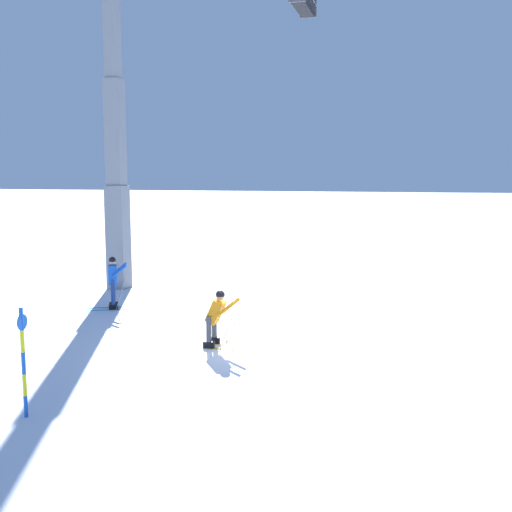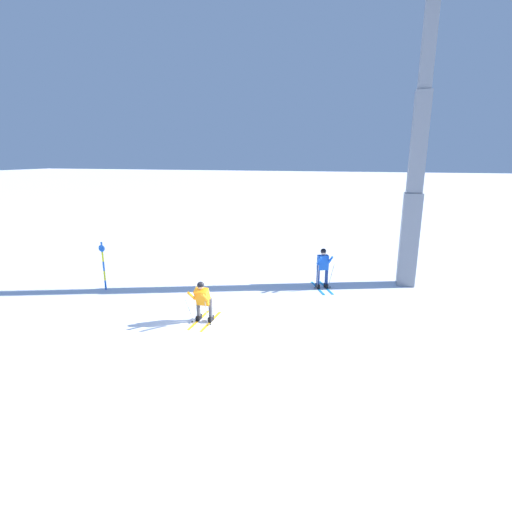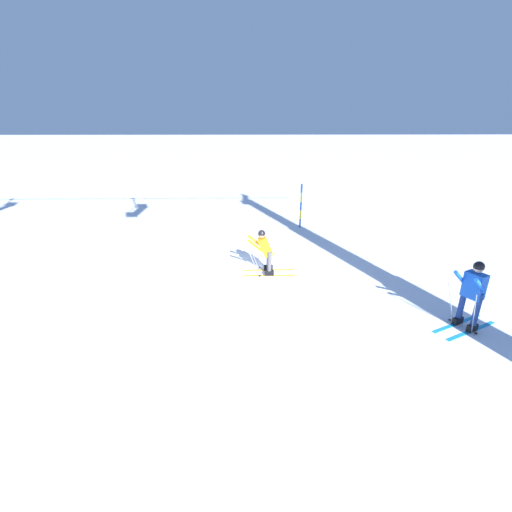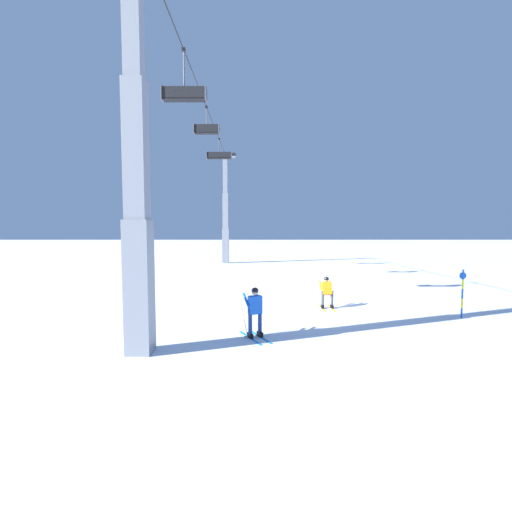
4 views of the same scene
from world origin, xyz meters
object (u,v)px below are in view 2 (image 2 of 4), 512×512
object	(u,v)px
skier_carving_main	(202,299)
lift_tower_near	(417,162)
trail_marker_pole	(103,264)
skier_distant_uphill	(323,266)

from	to	relation	value
skier_carving_main	lift_tower_near	xyz separation A→B (m)	(-6.01, 6.61, 4.25)
skier_carving_main	lift_tower_near	size ratio (longest dim) A/B	0.14
lift_tower_near	trail_marker_pole	xyz separation A→B (m)	(4.15, -11.74, -3.99)
skier_carving_main	trail_marker_pole	size ratio (longest dim) A/B	0.83
skier_carving_main	skier_distant_uphill	size ratio (longest dim) A/B	0.97
trail_marker_pole	skier_distant_uphill	size ratio (longest dim) A/B	1.16
trail_marker_pole	skier_carving_main	bearing A→B (deg)	70.04
skier_carving_main	trail_marker_pole	world-z (taller)	trail_marker_pole
skier_carving_main	skier_distant_uphill	xyz separation A→B (m)	(-4.52, 3.30, 0.16)
skier_carving_main	trail_marker_pole	bearing A→B (deg)	-109.96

